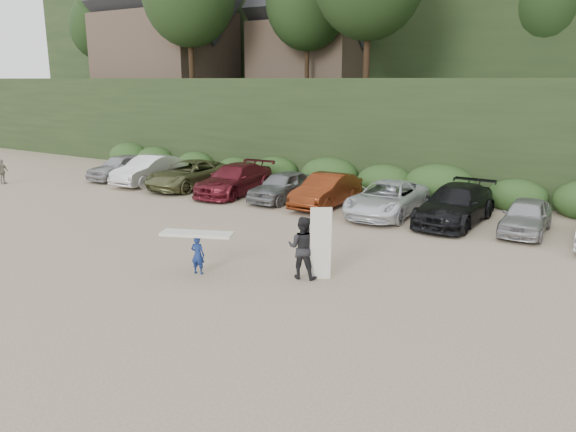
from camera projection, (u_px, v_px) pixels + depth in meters
The scene contains 6 objects.
ground at pixel (251, 279), 17.12m from camera, with size 120.00×120.00×0.00m, color tan.
hillside_backdrop at pixel (519, 10), 43.91m from camera, with size 90.00×41.50×28.00m.
parked_cars at pixel (418, 202), 24.30m from camera, with size 39.30×6.32×1.64m.
distant_walker at pixel (2, 172), 32.58m from camera, with size 0.85×0.35×1.45m, color gray.
child_surfer at pixel (197, 246), 17.42m from camera, with size 2.31×1.45×1.34m.
adult_surfer at pixel (304, 247), 17.03m from camera, with size 1.45×0.94×2.29m.
Camera 1 is at (9.71, -12.98, 5.95)m, focal length 35.00 mm.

